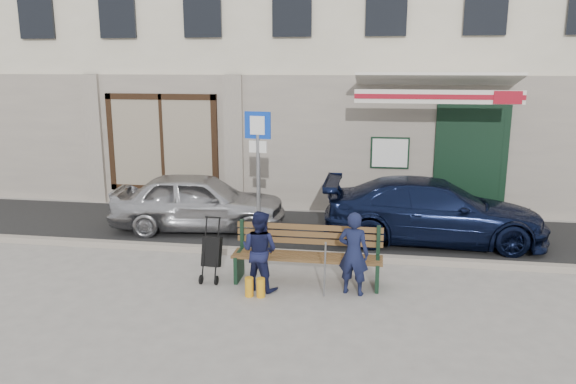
% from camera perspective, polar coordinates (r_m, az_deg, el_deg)
% --- Properties ---
extents(ground, '(80.00, 80.00, 0.00)m').
position_cam_1_polar(ground, '(9.08, -4.47, -9.57)').
color(ground, '#9E9991').
rests_on(ground, ground).
extents(asphalt_lane, '(60.00, 3.20, 0.01)m').
position_cam_1_polar(asphalt_lane, '(11.93, -0.98, -3.92)').
color(asphalt_lane, '#282828').
rests_on(asphalt_lane, ground).
extents(curb, '(60.00, 0.18, 0.12)m').
position_cam_1_polar(curb, '(10.42, -2.54, -6.15)').
color(curb, '#9E9384').
rests_on(curb, ground).
extents(building, '(20.00, 8.27, 10.00)m').
position_cam_1_polar(building, '(16.78, 2.37, 18.11)').
color(building, beige).
rests_on(building, ground).
extents(car_silver, '(3.77, 1.86, 1.24)m').
position_cam_1_polar(car_silver, '(11.99, -9.03, -0.96)').
color(car_silver, '#AFAFB4').
rests_on(car_silver, ground).
extents(car_navy, '(4.31, 1.75, 1.25)m').
position_cam_1_polar(car_navy, '(11.44, 14.57, -1.87)').
color(car_navy, black).
rests_on(car_navy, ground).
extents(parking_sign, '(0.49, 0.10, 2.63)m').
position_cam_1_polar(parking_sign, '(10.21, -3.06, 3.29)').
color(parking_sign, gray).
rests_on(parking_sign, ground).
extents(bench, '(2.40, 1.17, 0.98)m').
position_cam_1_polar(bench, '(9.05, 1.66, -6.50)').
color(bench, brown).
rests_on(bench, ground).
extents(man, '(0.53, 0.41, 1.30)m').
position_cam_1_polar(man, '(8.63, 6.67, -6.22)').
color(man, '#141937').
rests_on(man, ground).
extents(woman, '(0.74, 0.66, 1.27)m').
position_cam_1_polar(woman, '(8.77, -2.90, -5.94)').
color(woman, '#15183A').
rests_on(woman, ground).
extents(stroller, '(0.31, 0.44, 1.04)m').
position_cam_1_polar(stroller, '(9.25, -7.77, -6.17)').
color(stroller, black).
rests_on(stroller, ground).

